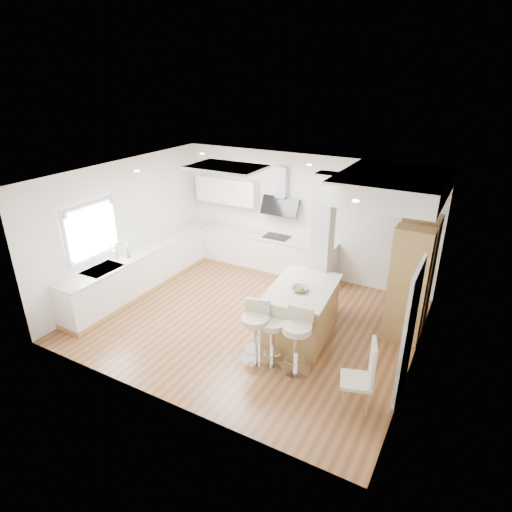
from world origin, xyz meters
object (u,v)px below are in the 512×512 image
Objects in this scene: bar_stool_a at (256,329)px; bar_stool_c at (297,338)px; dining_chair at (364,373)px; peninsula at (302,311)px; bar_stool_b at (273,332)px.

bar_stool_c reaches higher than bar_stool_a.
bar_stool_a is 0.96× the size of dining_chair.
bar_stool_c is at bearing -76.18° from peninsula.
bar_stool_b is (0.26, 0.10, -0.04)m from bar_stool_a.
bar_stool_b is at bearing 169.89° from bar_stool_c.
bar_stool_c is 0.98× the size of dining_chair.
bar_stool_a is 0.28m from bar_stool_b.
dining_chair is at bearing -18.26° from bar_stool_b.
bar_stool_a is at bearing 179.55° from bar_stool_c.
bar_stool_b is at bearing -100.74° from peninsula.
dining_chair reaches higher than bar_stool_c.
bar_stool_c reaches higher than peninsula.
bar_stool_c is at bearing 146.47° from dining_chair.
peninsula is 0.96m from bar_stool_b.
bar_stool_a is at bearing 154.56° from dining_chair.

